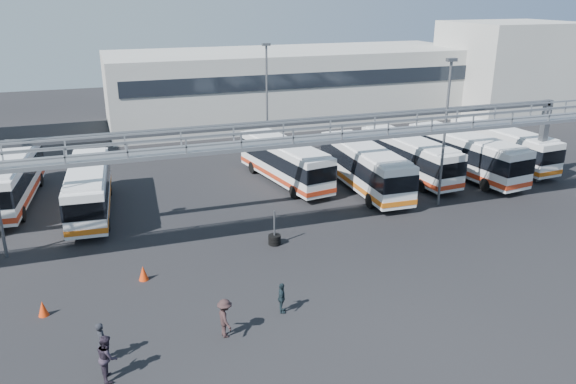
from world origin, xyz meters
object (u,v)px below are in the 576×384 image
object	(u,v)px
bus_5	(285,160)
bus_6	(364,166)
bus_8	(465,153)
pedestrian_a	(102,342)
light_pole_back	(267,96)
bus_7	(409,156)
light_pole_mid	(445,126)
cone_right	(143,273)
bus_9	(502,145)
tire_stack	(275,239)
pedestrian_b	(107,357)
cone_left	(43,308)
bus_1	(11,178)
pedestrian_d	(282,298)
bus_2	(89,188)
pedestrian_c	(225,318)

from	to	relation	value
bus_5	bus_6	bearing A→B (deg)	-44.66
bus_8	pedestrian_a	size ratio (longest dim) A/B	6.74
light_pole_back	pedestrian_a	bearing A→B (deg)	-120.30
bus_7	pedestrian_a	size ratio (longest dim) A/B	6.33
bus_5	bus_8	bearing A→B (deg)	-22.48
bus_5	light_pole_back	bearing A→B (deg)	74.22
light_pole_mid	cone_right	world-z (taller)	light_pole_mid
bus_8	pedestrian_a	bearing A→B (deg)	-158.19
bus_9	cone_right	distance (m)	33.32
tire_stack	cone_right	bearing A→B (deg)	-166.19
light_pole_back	pedestrian_b	xyz separation A→B (m)	(-14.96, -27.11, -4.78)
bus_7	cone_left	world-z (taller)	bus_7
bus_9	pedestrian_b	distance (m)	38.34
bus_6	bus_7	xyz separation A→B (m)	(4.80, 1.61, -0.09)
light_pole_mid	bus_1	bearing A→B (deg)	160.37
light_pole_back	bus_9	bearing A→B (deg)	-24.59
bus_7	pedestrian_d	size ratio (longest dim) A/B	7.26
bus_1	bus_2	xyz separation A→B (m)	(5.16, -3.68, -0.11)
bus_7	pedestrian_d	world-z (taller)	bus_7
pedestrian_d	cone_left	bearing A→B (deg)	90.28
bus_7	light_pole_back	bearing A→B (deg)	132.27
light_pole_mid	bus_5	size ratio (longest dim) A/B	0.91
bus_5	bus_6	size ratio (longest dim) A/B	0.98
tire_stack	bus_8	bearing A→B (deg)	21.87
bus_9	bus_6	bearing A→B (deg)	-177.30
cone_left	tire_stack	bearing A→B (deg)	17.27
bus_7	tire_stack	bearing A→B (deg)	-152.77
bus_7	cone_right	size ratio (longest dim) A/B	13.72
bus_2	bus_6	size ratio (longest dim) A/B	0.96
bus_9	bus_1	bearing A→B (deg)	169.99
bus_9	pedestrian_d	bearing A→B (deg)	-152.17
light_pole_back	tire_stack	bearing A→B (deg)	-106.07
bus_5	pedestrian_c	xyz separation A→B (m)	(-9.31, -19.10, -0.94)
bus_9	pedestrian_c	size ratio (longest dim) A/B	6.15
bus_1	bus_8	bearing A→B (deg)	-3.28
pedestrian_b	cone_left	distance (m)	6.32
light_pole_back	cone_right	bearing A→B (deg)	-123.55
bus_1	bus_2	distance (m)	6.34
bus_7	bus_9	world-z (taller)	bus_7
bus_6	bus_9	bearing A→B (deg)	8.84
bus_8	pedestrian_c	distance (m)	28.55
bus_1	bus_8	world-z (taller)	bus_8
light_pole_mid	light_pole_back	bearing A→B (deg)	118.07
pedestrian_b	pedestrian_d	size ratio (longest dim) A/B	1.25
bus_6	pedestrian_d	bearing A→B (deg)	-126.97
pedestrian_a	pedestrian_d	xyz separation A→B (m)	(8.05, 1.04, -0.11)
light_pole_back	cone_right	xyz separation A→B (m)	(-12.89, -19.43, -5.32)
light_pole_mid	bus_8	bearing A→B (deg)	41.38
bus_2	pedestrian_a	world-z (taller)	bus_2
light_pole_back	bus_7	xyz separation A→B (m)	(9.23, -8.71, -3.90)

